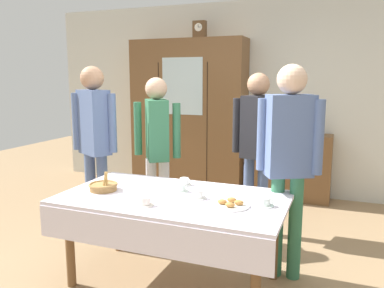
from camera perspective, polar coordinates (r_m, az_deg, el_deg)
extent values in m
plane|color=#997A56|center=(3.54, -1.24, -18.02)|extent=(12.00, 12.00, 0.00)
cube|color=silver|center=(5.68, 9.11, 6.61)|extent=(6.40, 0.10, 2.70)
cylinder|color=brown|center=(3.31, -17.45, -13.84)|extent=(0.07, 0.07, 0.70)
cylinder|color=brown|center=(2.72, 9.32, -19.00)|extent=(0.07, 0.07, 0.70)
cylinder|color=brown|center=(3.84, -10.79, -10.20)|extent=(0.07, 0.07, 0.70)
cylinder|color=brown|center=(3.34, 11.94, -13.36)|extent=(0.07, 0.07, 0.70)
cube|color=silver|center=(3.10, -2.72, -7.85)|extent=(1.76, 0.99, 0.03)
cube|color=silver|center=(2.73, -7.04, -13.43)|extent=(1.76, 0.01, 0.24)
cube|color=brown|center=(5.68, -0.53, 4.11)|extent=(1.67, 0.45, 2.18)
cube|color=silver|center=(5.45, -1.45, 8.45)|extent=(0.60, 0.01, 0.78)
cube|color=black|center=(5.64, -4.86, 2.91)|extent=(0.01, 0.01, 1.74)
cube|color=black|center=(5.36, 2.20, 2.58)|extent=(0.01, 0.01, 1.74)
cube|color=brown|center=(5.63, 1.13, 16.38)|extent=(0.18, 0.10, 0.24)
cylinder|color=white|center=(5.58, 0.93, 16.74)|extent=(0.11, 0.01, 0.11)
cube|color=black|center=(5.58, 0.91, 16.90)|extent=(0.00, 0.00, 0.04)
cube|color=black|center=(5.57, 1.11, 16.75)|extent=(0.05, 0.00, 0.00)
cube|color=brown|center=(5.47, 14.38, -3.22)|extent=(1.02, 0.35, 0.90)
cube|color=#3D754C|center=(5.38, 14.59, 1.60)|extent=(0.17, 0.19, 0.03)
cube|color=#664C7A|center=(5.38, 14.61, 1.94)|extent=(0.14, 0.21, 0.04)
cube|color=#3D754C|center=(5.38, 14.62, 2.26)|extent=(0.16, 0.20, 0.02)
cylinder|color=white|center=(3.39, -1.13, -5.96)|extent=(0.13, 0.13, 0.01)
cylinder|color=white|center=(3.38, -1.14, -5.44)|extent=(0.08, 0.08, 0.05)
torus|color=white|center=(3.36, -0.53, -5.46)|extent=(0.04, 0.01, 0.04)
cylinder|color=#47230F|center=(3.37, -1.14, -5.09)|extent=(0.06, 0.06, 0.01)
cylinder|color=silver|center=(3.20, -1.66, -6.88)|extent=(0.13, 0.13, 0.01)
cylinder|color=silver|center=(3.20, -1.66, -6.34)|extent=(0.08, 0.08, 0.05)
torus|color=silver|center=(3.18, -1.03, -6.36)|extent=(0.04, 0.01, 0.04)
cylinder|color=silver|center=(2.90, 10.65, -8.85)|extent=(0.13, 0.13, 0.01)
cylinder|color=silver|center=(2.89, 10.67, -8.26)|extent=(0.08, 0.08, 0.05)
torus|color=silver|center=(2.89, 11.42, -8.27)|extent=(0.04, 0.01, 0.04)
cylinder|color=#47230F|center=(2.89, 10.68, -7.85)|extent=(0.06, 0.06, 0.01)
cylinder|color=white|center=(3.02, 0.95, -7.91)|extent=(0.13, 0.13, 0.01)
cylinder|color=white|center=(3.01, 0.95, -7.34)|extent=(0.08, 0.08, 0.05)
torus|color=white|center=(3.00, 1.64, -7.37)|extent=(0.04, 0.01, 0.04)
cylinder|color=white|center=(2.88, -6.89, -8.88)|extent=(0.13, 0.13, 0.01)
cylinder|color=white|center=(2.87, -6.90, -8.28)|extent=(0.08, 0.08, 0.05)
torus|color=white|center=(2.85, -6.22, -8.33)|extent=(0.04, 0.01, 0.04)
cylinder|color=#47230F|center=(2.87, -6.91, -7.87)|extent=(0.06, 0.06, 0.01)
cylinder|color=#9E7542|center=(3.31, -12.87, -6.22)|extent=(0.22, 0.22, 0.05)
torus|color=#9E7542|center=(3.30, -12.88, -5.80)|extent=(0.24, 0.24, 0.02)
cylinder|color=tan|center=(3.26, -12.67, -5.07)|extent=(0.02, 0.04, 0.12)
cylinder|color=tan|center=(3.27, -12.48, -5.02)|extent=(0.03, 0.03, 0.12)
cylinder|color=tan|center=(3.28, -12.39, -4.95)|extent=(0.04, 0.04, 0.12)
cylinder|color=white|center=(2.87, 5.65, -8.92)|extent=(0.28, 0.28, 0.01)
ellipsoid|color=#BC7F3D|center=(2.86, 6.88, -8.51)|extent=(0.07, 0.05, 0.04)
ellipsoid|color=#BC7F3D|center=(2.92, 5.84, -8.10)|extent=(0.07, 0.05, 0.04)
ellipsoid|color=#BC7F3D|center=(2.86, 4.45, -8.42)|extent=(0.07, 0.05, 0.04)
ellipsoid|color=#BC7F3D|center=(2.80, 5.59, -8.85)|extent=(0.07, 0.05, 0.04)
cube|color=silver|center=(3.17, -7.89, -7.21)|extent=(0.10, 0.01, 0.00)
ellipsoid|color=silver|center=(3.14, -7.01, -7.31)|extent=(0.03, 0.02, 0.01)
cube|color=silver|center=(3.42, -6.38, -5.87)|extent=(0.10, 0.01, 0.00)
ellipsoid|color=silver|center=(3.40, -5.55, -5.94)|extent=(0.03, 0.02, 0.01)
cube|color=silver|center=(3.08, -12.65, -7.82)|extent=(0.10, 0.01, 0.00)
ellipsoid|color=silver|center=(3.06, -11.78, -7.93)|extent=(0.03, 0.02, 0.01)
cylinder|color=silver|center=(4.18, -5.94, -7.59)|extent=(0.11, 0.11, 0.82)
cylinder|color=silver|center=(4.12, -4.07, -7.84)|extent=(0.11, 0.11, 0.82)
cube|color=#33704C|center=(3.99, -5.17, 2.11)|extent=(0.37, 0.41, 0.61)
sphere|color=tan|center=(3.96, -5.26, 8.10)|extent=(0.22, 0.22, 0.22)
cylinder|color=#33704C|center=(4.09, -7.93, 2.25)|extent=(0.08, 0.08, 0.55)
cylinder|color=#33704C|center=(3.90, -2.27, 1.96)|extent=(0.08, 0.08, 0.55)
cylinder|color=#33704C|center=(3.38, 12.27, -11.58)|extent=(0.11, 0.11, 0.87)
cylinder|color=#33704C|center=(3.36, 14.84, -11.80)|extent=(0.11, 0.11, 0.87)
cube|color=slate|center=(3.18, 14.10, 1.16)|extent=(0.41, 0.34, 0.65)
sphere|color=#DBB293|center=(3.14, 14.44, 9.17)|extent=(0.23, 0.23, 0.23)
cylinder|color=slate|center=(3.21, 10.20, 1.39)|extent=(0.08, 0.08, 0.59)
cylinder|color=slate|center=(3.16, 18.05, 0.92)|extent=(0.08, 0.08, 0.59)
cylinder|color=slate|center=(4.22, 8.26, -7.32)|extent=(0.11, 0.11, 0.84)
cylinder|color=slate|center=(4.19, 10.27, -7.50)|extent=(0.11, 0.11, 0.84)
cube|color=#232328|center=(4.05, 9.54, 2.57)|extent=(0.30, 0.40, 0.63)
sphere|color=tan|center=(4.02, 9.72, 8.64)|extent=(0.23, 0.23, 0.23)
cylinder|color=#232328|center=(4.10, 6.53, 2.73)|extent=(0.08, 0.08, 0.57)
cylinder|color=#232328|center=(4.01, 12.62, 2.40)|extent=(0.08, 0.08, 0.57)
cylinder|color=slate|center=(4.28, -14.56, -7.04)|extent=(0.11, 0.11, 0.87)
cylinder|color=slate|center=(4.20, -12.89, -7.31)|extent=(0.11, 0.11, 0.87)
cube|color=slate|center=(4.09, -14.17, 3.11)|extent=(0.41, 0.35, 0.65)
sphere|color=tan|center=(4.06, -14.43, 9.35)|extent=(0.24, 0.24, 0.24)
cylinder|color=slate|center=(4.22, -16.61, 3.20)|extent=(0.08, 0.08, 0.59)
cylinder|color=slate|center=(3.97, -11.57, 3.01)|extent=(0.08, 0.08, 0.59)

